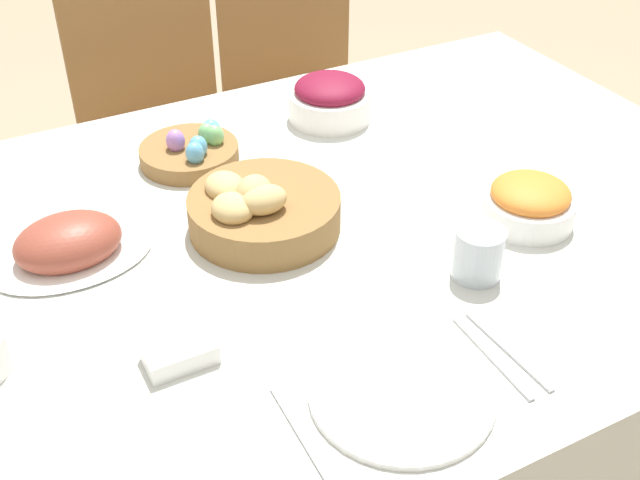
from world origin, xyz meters
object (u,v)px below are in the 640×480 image
Objects in this scene: egg_basket at (192,151)px; butter_dish at (180,353)px; chair_far_center at (164,136)px; dinner_plate at (402,393)px; carrot_bowl at (529,202)px; drinking_cup at (478,253)px; knife at (492,357)px; bread_basket at (261,210)px; chair_far_right at (302,104)px; beet_salad_bowl at (330,99)px; ham_platter at (69,245)px; spoon at (508,350)px; fork at (301,435)px.

egg_basket reaches higher than butter_dish.
chair_far_center reaches higher than dinner_plate.
drinking_cup reaches higher than carrot_bowl.
knife is at bearing -75.80° from egg_basket.
chair_far_center is at bearing 73.74° from butter_dish.
bread_basket is 1.36× the size of egg_basket.
chair_far_center is 1.23m from butter_dish.
dinner_plate is at bearing -108.75° from chair_far_right.
egg_basket is at bearing -173.65° from beet_salad_bowl.
egg_basket reaches higher than dinner_plate.
drinking_cup reaches higher than ham_platter.
beet_salad_bowl reaches higher than drinking_cup.
spoon is (-0.34, -1.35, 0.27)m from chair_far_right.
carrot_bowl is 0.64× the size of dinner_plate.
dinner_plate is at bearing -94.41° from chair_far_center.
carrot_bowl is 1.89× the size of drinking_cup.
egg_basket is 0.67m from carrot_bowl.
chair_far_center reaches higher than butter_dish.
chair_far_center reaches higher than bread_basket.
chair_far_right is at bearing 59.39° from bread_basket.
drinking_cup reaches higher than fork.
chair_far_center is at bearing 107.41° from carrot_bowl.
butter_dish is at bearing -121.54° from chair_far_right.
beet_salad_bowl reaches higher than carrot_bowl.
drinking_cup is at bearing 34.02° from dinner_plate.
fork is (0.17, -0.53, -0.03)m from ham_platter.
drinking_cup is at bearing -94.87° from beet_salad_bowl.
chair_far_center is at bearing 79.23° from egg_basket.
ham_platter is at bearing 103.85° from butter_dish.
carrot_bowl reaches higher than knife.
egg_basket is 0.57m from butter_dish.
bread_basket is at bearing -118.15° from chair_far_right.
chair_far_right is 1.41m from butter_dish.
bread_basket is at bearing 73.49° from fork.
carrot_bowl reaches higher than spoon.
butter_dish is (0.08, -0.32, -0.01)m from ham_platter.
ham_platter reaches higher than butter_dish.
fork is at bearing -99.57° from egg_basket.
chair_far_right is at bearing 68.79° from dinner_plate.
spoon is at bearing 1.69° from fork.
fork is at bearing -114.24° from chair_far_right.
ham_platter is at bearing 134.12° from knife.
fork is at bearing -180.00° from dinner_plate.
fork is at bearing -71.93° from ham_platter.
drinking_cup is at bearing -47.79° from bread_basket.
beet_salad_bowl is 0.78m from spoon.
butter_dish is (-0.50, 0.04, -0.03)m from drinking_cup.
dinner_plate is at bearing 178.31° from spoon.
drinking_cup is (0.26, -0.29, 0.00)m from bread_basket.
chair_far_right reaches higher than drinking_cup.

